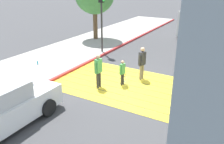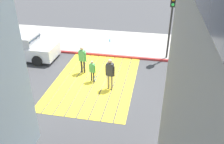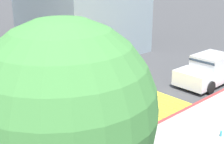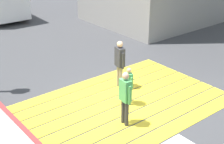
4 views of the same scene
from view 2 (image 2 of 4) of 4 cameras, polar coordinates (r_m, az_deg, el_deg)
name	(u,v)px [view 2 (image 2 of 4)]	position (r m, az deg, el deg)	size (l,w,h in m)	color
ground_plane	(95,81)	(13.26, -4.13, -2.16)	(120.00, 120.00, 0.00)	#424244
crosswalk_stripes	(95,81)	(13.26, -4.13, -2.14)	(6.40, 4.35, 0.01)	yellow
sidewalk_west	(114,42)	(18.12, 0.42, 7.06)	(4.80, 40.00, 0.12)	#ADA8A0
curb_painted	(107,55)	(16.01, -1.16, 3.98)	(0.16, 40.00, 0.13)	#BC3333
car_parked_near_curb	(23,47)	(16.57, -20.36, 5.52)	(2.00, 4.31, 1.57)	white
traffic_light_corner	(172,13)	(14.99, 14.05, 13.48)	(0.39, 0.28, 4.24)	#2D2D2D
water_bottle	(110,41)	(18.01, -0.52, 7.50)	(0.07, 0.07, 0.22)	#33A5BF
pedestrian_adult_lead	(82,58)	(13.71, -7.06, 3.35)	(0.24, 0.48, 1.65)	#333338
pedestrian_adult_trailing	(110,72)	(12.05, -0.48, -0.01)	(0.28, 0.50, 1.72)	gray
pedestrian_child_with_racket	(92,70)	(12.88, -4.68, 0.46)	(0.31, 0.40, 1.27)	#333338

